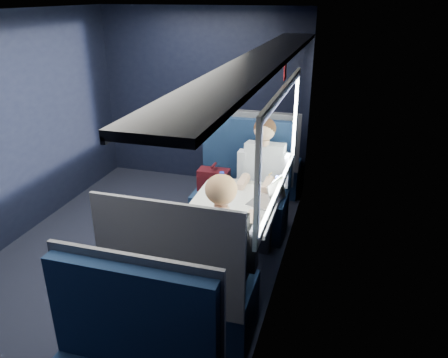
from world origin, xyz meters
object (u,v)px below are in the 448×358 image
(woman, at_px, (223,246))
(laptop, at_px, (270,197))
(seat_bay_near, at_px, (241,193))
(cup, at_px, (278,188))
(seat_bay_far, at_px, (185,289))
(table, at_px, (238,210))
(man, at_px, (262,176))
(seat_row_front, at_px, (259,164))
(bottle_small, at_px, (276,188))

(woman, bearing_deg, laptop, 75.80)
(seat_bay_near, bearing_deg, cup, -48.08)
(seat_bay_far, height_order, woman, woman)
(table, bearing_deg, laptop, 14.94)
(seat_bay_near, distance_m, seat_bay_far, 1.75)
(man, relative_size, cup, 15.88)
(seat_row_front, bearing_deg, seat_bay_near, -90.81)
(man, bearing_deg, woman, -90.00)
(seat_row_front, bearing_deg, bottle_small, -73.20)
(woman, relative_size, cup, 15.88)
(table, relative_size, bottle_small, 4.92)
(seat_row_front, xyz_separation_m, cup, (0.48, -1.48, 0.37))
(laptop, bearing_deg, seat_row_front, 104.51)
(woman, relative_size, bottle_small, 6.50)
(man, height_order, cup, man)
(seat_bay_far, xyz_separation_m, man, (0.25, 1.57, 0.30))
(woman, xyz_separation_m, laptop, (0.20, 0.78, 0.07))
(seat_bay_far, bearing_deg, seat_bay_near, 90.43)
(table, distance_m, seat_bay_far, 0.93)
(seat_bay_near, height_order, bottle_small, seat_bay_near)
(table, height_order, seat_row_front, seat_row_front)
(woman, bearing_deg, bottle_small, 75.88)
(seat_bay_near, distance_m, laptop, 1.00)
(cup, bearing_deg, woman, -102.60)
(seat_bay_far, bearing_deg, table, 78.22)
(seat_bay_far, xyz_separation_m, woman, (0.25, 0.17, 0.31))
(seat_bay_near, bearing_deg, woman, -80.53)
(seat_row_front, relative_size, laptop, 3.40)
(seat_bay_far, bearing_deg, bottle_small, 66.07)
(seat_bay_near, relative_size, seat_bay_far, 1.00)
(table, bearing_deg, seat_row_front, 95.80)
(woman, bearing_deg, seat_row_front, 95.70)
(seat_bay_near, distance_m, cup, 0.82)
(seat_row_front, distance_m, bottle_small, 1.71)
(bottle_small, bearing_deg, seat_row_front, 106.80)
(seat_bay_near, bearing_deg, seat_row_front, 89.19)
(seat_row_front, bearing_deg, woman, -84.30)
(bottle_small, xyz_separation_m, cup, (0.00, 0.11, -0.05))
(man, xyz_separation_m, woman, (0.00, -1.41, 0.01))
(seat_row_front, bearing_deg, cup, -71.97)
(cup, bearing_deg, laptop, -97.55)
(seat_row_front, height_order, woman, woman)
(seat_row_front, height_order, laptop, seat_row_front)
(seat_bay_far, bearing_deg, cup, 68.13)
(bottle_small, bearing_deg, cup, 90.00)
(seat_bay_far, relative_size, cup, 15.14)
(seat_bay_near, relative_size, bottle_small, 6.19)
(seat_bay_far, height_order, laptop, seat_bay_far)
(table, bearing_deg, woman, -84.55)
(table, distance_m, laptop, 0.31)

